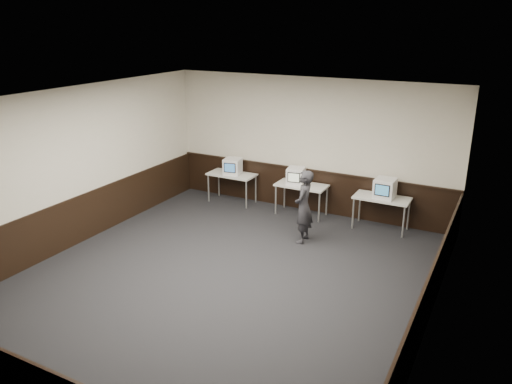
# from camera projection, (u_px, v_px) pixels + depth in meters

# --- Properties ---
(floor) EXTENTS (8.00, 8.00, 0.00)m
(floor) POSITION_uv_depth(u_px,v_px,m) (223.00, 280.00, 8.94)
(floor) COLOR black
(floor) RESTS_ON ground
(ceiling) EXTENTS (8.00, 8.00, 0.00)m
(ceiling) POSITION_uv_depth(u_px,v_px,m) (218.00, 100.00, 7.90)
(ceiling) COLOR white
(ceiling) RESTS_ON back_wall
(back_wall) EXTENTS (7.00, 0.00, 7.00)m
(back_wall) POSITION_uv_depth(u_px,v_px,m) (309.00, 146.00, 11.77)
(back_wall) COLOR beige
(back_wall) RESTS_ON ground
(front_wall) EXTENTS (7.00, 0.00, 7.00)m
(front_wall) POSITION_uv_depth(u_px,v_px,m) (14.00, 311.00, 5.07)
(front_wall) COLOR beige
(front_wall) RESTS_ON ground
(left_wall) EXTENTS (0.00, 8.00, 8.00)m
(left_wall) POSITION_uv_depth(u_px,v_px,m) (71.00, 169.00, 9.96)
(left_wall) COLOR beige
(left_wall) RESTS_ON ground
(right_wall) EXTENTS (0.00, 8.00, 8.00)m
(right_wall) POSITION_uv_depth(u_px,v_px,m) (437.00, 235.00, 6.88)
(right_wall) COLOR beige
(right_wall) RESTS_ON ground
(wainscot_back) EXTENTS (6.98, 0.04, 1.00)m
(wainscot_back) POSITION_uv_depth(u_px,v_px,m) (307.00, 190.00, 12.11)
(wainscot_back) COLOR black
(wainscot_back) RESTS_ON back_wall
(wainscot_left) EXTENTS (0.04, 7.98, 1.00)m
(wainscot_left) POSITION_uv_depth(u_px,v_px,m) (78.00, 220.00, 10.31)
(wainscot_left) COLOR black
(wainscot_left) RESTS_ON left_wall
(wainscot_right) EXTENTS (0.04, 7.98, 1.00)m
(wainscot_right) POSITION_uv_depth(u_px,v_px,m) (426.00, 304.00, 7.25)
(wainscot_right) COLOR black
(wainscot_right) RESTS_ON right_wall
(wainscot_rail) EXTENTS (6.98, 0.06, 0.04)m
(wainscot_rail) POSITION_uv_depth(u_px,v_px,m) (308.00, 170.00, 11.92)
(wainscot_rail) COLOR black
(wainscot_rail) RESTS_ON wainscot_back
(desk_left) EXTENTS (1.20, 0.60, 0.75)m
(desk_left) POSITION_uv_depth(u_px,v_px,m) (232.00, 176.00, 12.57)
(desk_left) COLOR silver
(desk_left) RESTS_ON ground
(desk_center) EXTENTS (1.20, 0.60, 0.75)m
(desk_center) POSITION_uv_depth(u_px,v_px,m) (302.00, 187.00, 11.73)
(desk_center) COLOR silver
(desk_center) RESTS_ON ground
(desk_right) EXTENTS (1.20, 0.60, 0.75)m
(desk_right) POSITION_uv_depth(u_px,v_px,m) (382.00, 200.00, 10.90)
(desk_right) COLOR silver
(desk_right) RESTS_ON ground
(emac_left) EXTENTS (0.48, 0.49, 0.40)m
(emac_left) POSITION_uv_depth(u_px,v_px,m) (233.00, 166.00, 12.44)
(emac_left) COLOR white
(emac_left) RESTS_ON desk_left
(emac_center) EXTENTS (0.46, 0.47, 0.39)m
(emac_center) POSITION_uv_depth(u_px,v_px,m) (296.00, 176.00, 11.70)
(emac_center) COLOR white
(emac_center) RESTS_ON desk_center
(emac_right) EXTENTS (0.44, 0.48, 0.43)m
(emac_right) POSITION_uv_depth(u_px,v_px,m) (385.00, 188.00, 10.77)
(emac_right) COLOR white
(emac_right) RESTS_ON desk_right
(person) EXTENTS (0.42, 0.60, 1.55)m
(person) POSITION_uv_depth(u_px,v_px,m) (304.00, 207.00, 10.25)
(person) COLOR #25252A
(person) RESTS_ON ground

